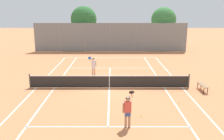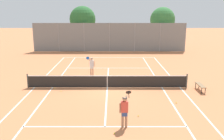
# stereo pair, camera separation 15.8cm
# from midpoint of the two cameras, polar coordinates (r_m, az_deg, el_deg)

# --- Properties ---
(ground_plane) EXTENTS (120.00, 120.00, 0.00)m
(ground_plane) POSITION_cam_midpoint_polar(r_m,az_deg,el_deg) (18.80, -0.67, -4.05)
(ground_plane) COLOR #CC7A4C
(court_line_markings) EXTENTS (11.10, 23.90, 0.01)m
(court_line_markings) POSITION_cam_midpoint_polar(r_m,az_deg,el_deg) (18.80, -0.67, -4.04)
(court_line_markings) COLOR silver
(court_line_markings) RESTS_ON ground
(tennis_net) EXTENTS (12.00, 0.10, 1.07)m
(tennis_net) POSITION_cam_midpoint_polar(r_m,az_deg,el_deg) (18.65, -0.67, -2.57)
(tennis_net) COLOR #474C47
(tennis_net) RESTS_ON ground
(player_near_side) EXTENTS (0.63, 0.76, 1.77)m
(player_near_side) POSITION_cam_midpoint_polar(r_m,az_deg,el_deg) (12.45, 3.42, -9.10)
(player_near_side) COLOR tan
(player_near_side) RESTS_ON ground
(player_far_left) EXTENTS (0.69, 0.73, 1.77)m
(player_far_left) POSITION_cam_midpoint_polar(r_m,az_deg,el_deg) (22.12, -4.27, 1.13)
(player_far_left) COLOR #D8A884
(player_far_left) RESTS_ON ground
(loose_tennis_ball_0) EXTENTS (0.07, 0.07, 0.07)m
(loose_tennis_ball_0) POSITION_cam_midpoint_polar(r_m,az_deg,el_deg) (16.31, 14.92, -7.26)
(loose_tennis_ball_0) COLOR #D1DB33
(loose_tennis_ball_0) RESTS_ON ground
(loose_tennis_ball_1) EXTENTS (0.07, 0.07, 0.07)m
(loose_tennis_ball_1) POSITION_cam_midpoint_polar(r_m,az_deg,el_deg) (12.19, 1.12, -14.25)
(loose_tennis_ball_1) COLOR #D1DB33
(loose_tennis_ball_1) RESTS_ON ground
(loose_tennis_ball_2) EXTENTS (0.07, 0.07, 0.07)m
(loose_tennis_ball_2) POSITION_cam_midpoint_polar(r_m,az_deg,el_deg) (14.05, 6.52, -10.38)
(loose_tennis_ball_2) COLOR #D1DB33
(loose_tennis_ball_2) RESTS_ON ground
(loose_tennis_ball_3) EXTENTS (0.07, 0.07, 0.07)m
(loose_tennis_ball_3) POSITION_cam_midpoint_polar(r_m,az_deg,el_deg) (18.27, -11.11, -4.75)
(loose_tennis_ball_3) COLOR #D1DB33
(loose_tennis_ball_3) RESTS_ON ground
(loose_tennis_ball_4) EXTENTS (0.07, 0.07, 0.07)m
(loose_tennis_ball_4) POSITION_cam_midpoint_polar(r_m,az_deg,el_deg) (19.04, -12.48, -4.05)
(loose_tennis_ball_4) COLOR #D1DB33
(loose_tennis_ball_4) RESTS_ON ground
(loose_tennis_ball_5) EXTENTS (0.07, 0.07, 0.07)m
(loose_tennis_ball_5) POSITION_cam_midpoint_polar(r_m,az_deg,el_deg) (20.41, -11.44, -2.79)
(loose_tennis_ball_5) COLOR #D1DB33
(loose_tennis_ball_5) RESTS_ON ground
(courtside_bench) EXTENTS (0.36, 1.50, 0.47)m
(courtside_bench) POSITION_cam_midpoint_polar(r_m,az_deg,el_deg) (19.11, 19.97, -3.33)
(courtside_bench) COLOR olive
(courtside_bench) RESTS_ON ground
(back_fence) EXTENTS (20.98, 0.08, 3.92)m
(back_fence) POSITION_cam_midpoint_polar(r_m,az_deg,el_deg) (34.51, -0.27, 7.48)
(back_fence) COLOR gray
(back_fence) RESTS_ON ground
(tree_behind_left) EXTENTS (3.75, 3.75, 6.19)m
(tree_behind_left) POSITION_cam_midpoint_polar(r_m,az_deg,el_deg) (37.18, -6.39, 11.32)
(tree_behind_left) COLOR brown
(tree_behind_left) RESTS_ON ground
(tree_behind_right) EXTENTS (3.58, 3.58, 6.04)m
(tree_behind_right) POSITION_cam_midpoint_polar(r_m,az_deg,el_deg) (37.69, 11.95, 11.03)
(tree_behind_right) COLOR brown
(tree_behind_right) RESTS_ON ground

